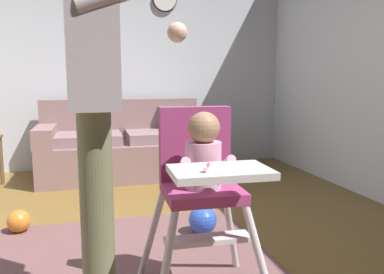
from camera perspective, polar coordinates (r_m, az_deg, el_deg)
The scene contains 7 objects.
ground at distance 2.53m, azimuth -11.06°, elevation -18.34°, with size 6.29×6.88×0.10m, color brown.
wall_far at distance 4.94m, azimuth -13.62°, elevation 11.46°, with size 5.49×0.06×2.74m, color silver.
couch at distance 4.49m, azimuth -9.87°, elevation -1.39°, with size 1.83×0.86×0.86m.
high_chair at distance 1.87m, azimuth 1.45°, elevation -4.85°, with size 0.63×0.74×0.95m.
adult_standing at distance 1.72m, azimuth -14.13°, elevation 5.30°, with size 0.52×0.49×1.75m.
toy_ball at distance 3.11m, azimuth -23.94°, elevation -11.15°, with size 0.16×0.16×0.16m, color orange.
toy_ball_second at distance 2.82m, azimuth 1.57°, elevation -12.00°, with size 0.20×0.20×0.20m, color #284CB7.
Camera 1 is at (-0.12, -2.26, 1.08)m, focal length 36.58 mm.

